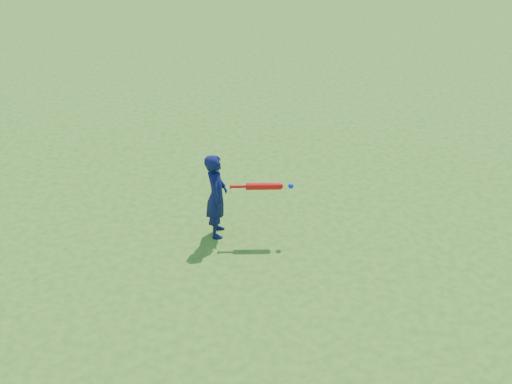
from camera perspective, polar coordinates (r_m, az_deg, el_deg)
ground at (r=7.86m, az=1.39°, el=-2.35°), size 80.00×80.00×0.00m
child at (r=7.21m, az=-3.98°, el=-0.39°), size 0.31×0.44×1.14m
bat_swing at (r=7.08m, az=0.97°, el=0.57°), size 0.79×0.16×0.09m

